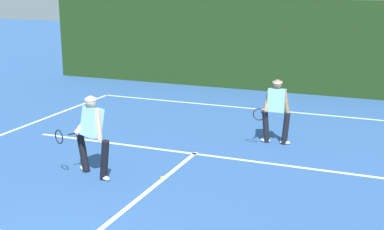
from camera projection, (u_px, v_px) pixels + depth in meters
name	position (u px, v px, depth m)	size (l,w,h in m)	color
court_line_baseline_far	(251.00, 108.00, 16.43)	(10.49, 0.10, 0.01)	white
court_line_service	(194.00, 154.00, 12.12)	(8.55, 0.10, 0.01)	white
court_line_centre	(131.00, 205.00, 9.35)	(0.10, 6.40, 0.01)	white
player_near	(92.00, 132.00, 10.56)	(1.16, 0.86, 1.69)	black
player_far	(276.00, 109.00, 12.70)	(0.81, 0.83, 1.61)	black
tennis_ball	(162.00, 178.00, 10.56)	(0.07, 0.07, 0.07)	#D1E033
back_fence_windscreen	(274.00, 46.00, 18.57)	(18.06, 0.12, 3.29)	#1E3A15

